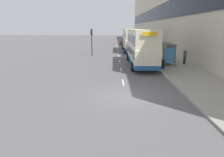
# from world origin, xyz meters

# --- Properties ---
(ground_plane) EXTENTS (220.00, 220.00, 0.00)m
(ground_plane) POSITION_xyz_m (0.00, 0.00, 0.00)
(ground_plane) COLOR #5B595B
(pavement) EXTENTS (5.00, 93.00, 0.14)m
(pavement) POSITION_xyz_m (6.50, 38.50, 0.07)
(pavement) COLOR gray
(pavement) RESTS_ON ground_plane
(terrace_facade) EXTENTS (3.10, 93.00, 16.96)m
(terrace_facade) POSITION_xyz_m (10.49, 38.50, 8.48)
(terrace_facade) COLOR beige
(terrace_facade) RESTS_ON ground_plane
(lane_mark_0) EXTENTS (0.12, 2.00, 0.01)m
(lane_mark_0) POSITION_xyz_m (0.00, 3.52, 0.01)
(lane_mark_0) COLOR silver
(lane_mark_0) RESTS_ON ground_plane
(lane_mark_1) EXTENTS (0.12, 2.00, 0.01)m
(lane_mark_1) POSITION_xyz_m (0.00, 8.95, 0.01)
(lane_mark_1) COLOR silver
(lane_mark_1) RESTS_ON ground_plane
(lane_mark_2) EXTENTS (0.12, 2.00, 0.01)m
(lane_mark_2) POSITION_xyz_m (0.00, 14.39, 0.01)
(lane_mark_2) COLOR silver
(lane_mark_2) RESTS_ON ground_plane
(lane_mark_3) EXTENTS (0.12, 2.00, 0.01)m
(lane_mark_3) POSITION_xyz_m (0.00, 19.82, 0.01)
(lane_mark_3) COLOR silver
(lane_mark_3) RESTS_ON ground_plane
(lane_mark_4) EXTENTS (0.12, 2.00, 0.01)m
(lane_mark_4) POSITION_xyz_m (0.00, 25.25, 0.01)
(lane_mark_4) COLOR silver
(lane_mark_4) RESTS_ON ground_plane
(lane_mark_5) EXTENTS (0.12, 2.00, 0.01)m
(lane_mark_5) POSITION_xyz_m (0.00, 30.68, 0.01)
(lane_mark_5) COLOR silver
(lane_mark_5) RESTS_ON ground_plane
(lane_mark_6) EXTENTS (0.12, 2.00, 0.01)m
(lane_mark_6) POSITION_xyz_m (0.00, 36.12, 0.01)
(lane_mark_6) COLOR silver
(lane_mark_6) RESTS_ON ground_plane
(lane_mark_7) EXTENTS (0.12, 2.00, 0.01)m
(lane_mark_7) POSITION_xyz_m (0.00, 41.55, 0.01)
(lane_mark_7) COLOR silver
(lane_mark_7) RESTS_ON ground_plane
(bus_shelter) EXTENTS (1.60, 4.20, 2.48)m
(bus_shelter) POSITION_xyz_m (5.77, 11.83, 1.88)
(bus_shelter) COLOR #4C4C51
(bus_shelter) RESTS_ON ground_plane
(double_decker_bus_near) EXTENTS (2.85, 11.05, 4.30)m
(double_decker_bus_near) POSITION_xyz_m (2.47, 11.47, 2.29)
(double_decker_bus_near) COLOR beige
(double_decker_bus_near) RESTS_ON ground_plane
(double_decker_bus_ahead) EXTENTS (2.85, 10.63, 4.30)m
(double_decker_bus_ahead) POSITION_xyz_m (2.42, 26.64, 2.28)
(double_decker_bus_ahead) COLOR beige
(double_decker_bus_ahead) RESTS_ON ground_plane
(car_0) EXTENTS (1.95, 4.12, 1.65)m
(car_0) POSITION_xyz_m (2.02, 42.05, 0.83)
(car_0) COLOR maroon
(car_0) RESTS_ON ground_plane
(car_1) EXTENTS (2.10, 4.37, 1.80)m
(car_1) POSITION_xyz_m (3.05, 54.09, 0.89)
(car_1) COLOR maroon
(car_1) RESTS_ON ground_plane
(pedestrian_at_shelter) EXTENTS (0.32, 0.32, 1.61)m
(pedestrian_at_shelter) POSITION_xyz_m (4.98, 14.28, 0.96)
(pedestrian_at_shelter) COLOR #23232D
(pedestrian_at_shelter) RESTS_ON ground_plane
(pedestrian_1) EXTENTS (0.37, 0.37, 1.87)m
(pedestrian_1) POSITION_xyz_m (7.86, 11.47, 1.09)
(pedestrian_1) COLOR #23232D
(pedestrian_1) RESTS_ON ground_plane
(litter_bin) EXTENTS (0.55, 0.55, 1.05)m
(litter_bin) POSITION_xyz_m (4.55, 8.87, 0.67)
(litter_bin) COLOR black
(litter_bin) RESTS_ON ground_plane
(traffic_light_far_kerb) EXTENTS (0.30, 0.32, 4.32)m
(traffic_light_far_kerb) POSITION_xyz_m (-4.40, 20.06, 2.93)
(traffic_light_far_kerb) COLOR black
(traffic_light_far_kerb) RESTS_ON ground_plane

